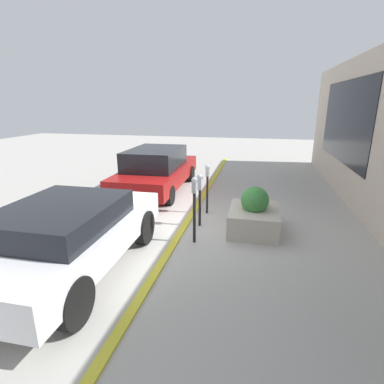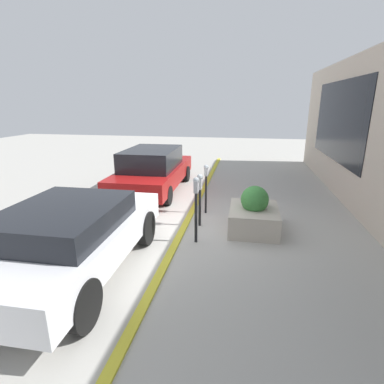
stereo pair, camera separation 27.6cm
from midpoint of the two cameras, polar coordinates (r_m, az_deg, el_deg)
The scene contains 8 objects.
ground_plane at distance 7.70m, azimuth 0.33°, elevation -6.38°, with size 40.00×40.00×0.00m, color #ADAAA3.
curb_strip at distance 7.71m, azimuth -0.25°, elevation -6.19°, with size 19.00×0.16×0.04m.
parking_meter_nearest at distance 6.46m, azimuth 1.68°, elevation -1.48°, with size 0.16×0.13×1.50m.
parking_meter_second at distance 7.39m, azimuth 2.59°, elevation 0.31°, with size 0.17×0.15×1.35m.
parking_meter_middle at distance 8.26m, azimuth 3.91°, elevation 2.37°, with size 0.16×0.14×1.40m.
planter_box at distance 7.44m, azimuth 12.74°, elevation -4.36°, with size 1.47×1.17×1.11m.
parked_car_front at distance 5.86m, azimuth -21.31°, elevation -7.40°, with size 4.30×2.06×1.34m.
parked_car_middle at distance 10.58m, azimuth -5.96°, elevation 4.34°, with size 4.78×1.94×1.51m.
Camera 1 is at (-6.90, -1.62, 3.02)m, focal length 28.00 mm.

